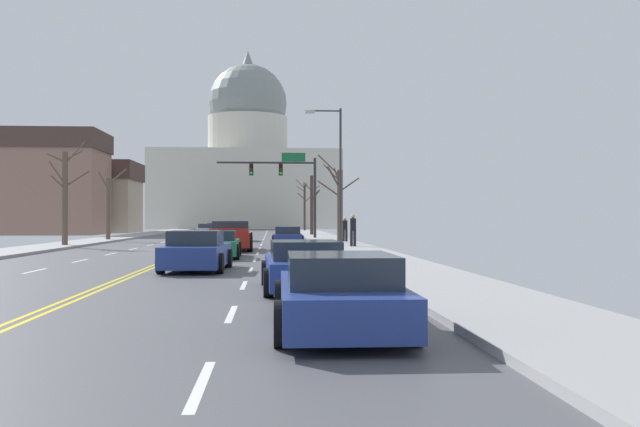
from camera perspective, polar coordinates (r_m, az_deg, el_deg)
ground at (r=36.73m, az=-10.62°, el=-3.03°), size 20.00×180.00×0.20m
signal_gantry at (r=54.31m, az=-2.76°, el=3.04°), size 7.91×0.41×6.78m
street_lamp_right at (r=39.88m, az=1.35°, el=4.13°), size 2.15×0.24×8.01m
capitol_building at (r=115.48m, az=-6.08°, el=3.72°), size 30.01×22.85×30.02m
sedan_near_00 at (r=50.50m, az=-6.85°, el=-1.71°), size 1.96×4.21×1.13m
sedan_near_01 at (r=43.20m, az=-2.73°, el=-1.92°), size 2.01×4.27×1.18m
pickup_truck_near_02 at (r=36.65m, az=-7.54°, el=-1.96°), size 2.51×5.63×1.55m
sedan_near_03 at (r=29.74m, az=-8.61°, el=-2.63°), size 2.05×4.66×1.18m
sedan_near_04 at (r=22.69m, az=-10.32°, el=-3.19°), size 2.16×4.40×1.32m
sedan_near_05 at (r=16.24m, az=-1.32°, el=-4.49°), size 2.10×4.48×1.19m
sedan_near_06 at (r=10.55m, az=1.61°, el=-6.76°), size 2.02×4.64×1.19m
sedan_oncoming_00 at (r=63.58m, az=-9.40°, el=-1.41°), size 2.08×4.71×1.18m
sedan_oncoming_01 at (r=71.74m, az=-8.71°, el=-1.28°), size 2.15×4.72×1.20m
flank_building_00 at (r=83.63m, az=-18.79°, el=1.33°), size 11.16×9.11×8.21m
flank_building_01 at (r=75.01m, az=-21.51°, el=2.45°), size 10.40×8.43×10.60m
bare_tree_00 at (r=86.01m, az=-1.32°, el=0.70°), size 2.05×2.54×6.45m
bare_tree_01 at (r=42.70m, az=-20.60°, el=1.52°), size 2.52×1.83×6.17m
bare_tree_02 at (r=43.03m, az=1.62°, el=0.92°), size 2.55×1.97×5.57m
bare_tree_03 at (r=52.64m, az=-17.32°, el=0.77°), size 2.03×1.82×5.31m
bare_tree_04 at (r=64.58m, az=-0.69°, el=0.78°), size 1.62×1.37×5.61m
pedestrian_00 at (r=37.93m, az=2.79°, el=-1.26°), size 0.35×0.34×1.79m
pedestrian_01 at (r=45.74m, az=2.11°, el=-1.22°), size 0.35×0.34×1.64m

